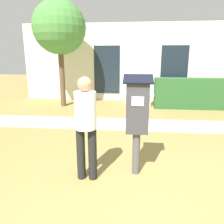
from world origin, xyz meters
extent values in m
plane|color=olive|center=(0.00, 0.00, 0.00)|extent=(40.00, 40.00, 0.00)
cube|color=#B7B2A8|center=(0.00, 3.36, 0.01)|extent=(12.00, 1.10, 0.02)
cube|color=beige|center=(0.00, 7.00, 1.60)|extent=(10.00, 0.24, 3.20)
cube|color=#19232D|center=(-1.40, 6.87, 1.30)|extent=(1.10, 0.02, 2.00)
cube|color=#19232D|center=(1.40, 6.87, 1.30)|extent=(1.10, 0.02, 2.00)
cylinder|color=#4C4C4C|center=(-0.17, 0.74, 0.35)|extent=(0.12, 0.12, 0.70)
cube|color=#38383D|center=(-0.17, 0.74, 1.10)|extent=(0.34, 0.22, 0.80)
cube|color=silver|center=(-0.17, 0.63, 1.22)|extent=(0.18, 0.01, 0.14)
cube|color=black|center=(-0.17, 0.74, 1.53)|extent=(0.44, 0.31, 0.12)
cylinder|color=black|center=(-1.01, 0.51, 0.41)|extent=(0.13, 0.13, 0.82)
cylinder|color=black|center=(-0.83, 0.51, 0.41)|extent=(0.13, 0.13, 0.82)
cylinder|color=white|center=(-0.92, 0.51, 1.09)|extent=(0.32, 0.32, 0.55)
sphere|color=tan|center=(-0.92, 0.51, 1.48)|extent=(0.21, 0.21, 0.21)
cylinder|color=silver|center=(-0.56, 5.81, 0.21)|extent=(0.03, 0.03, 0.42)
cylinder|color=silver|center=(-0.18, 5.81, 0.21)|extent=(0.03, 0.03, 0.42)
cylinder|color=silver|center=(-0.56, 6.19, 0.21)|extent=(0.03, 0.03, 0.42)
cylinder|color=silver|center=(-0.18, 6.19, 0.21)|extent=(0.03, 0.03, 0.42)
cube|color=silver|center=(-0.37, 6.00, 0.44)|extent=(0.44, 0.44, 0.04)
cube|color=silver|center=(-0.37, 6.21, 0.68)|extent=(0.44, 0.04, 0.44)
cylinder|color=silver|center=(0.39, 5.64, 0.21)|extent=(0.03, 0.03, 0.42)
cylinder|color=silver|center=(0.77, 5.64, 0.21)|extent=(0.03, 0.03, 0.42)
cylinder|color=silver|center=(0.39, 6.02, 0.21)|extent=(0.03, 0.03, 0.42)
cylinder|color=silver|center=(0.77, 6.02, 0.21)|extent=(0.03, 0.03, 0.42)
cube|color=silver|center=(0.58, 5.83, 0.44)|extent=(0.44, 0.44, 0.04)
cube|color=silver|center=(0.58, 6.03, 0.68)|extent=(0.44, 0.04, 0.44)
cylinder|color=silver|center=(1.33, 5.64, 0.21)|extent=(0.03, 0.03, 0.42)
cylinder|color=silver|center=(1.71, 5.64, 0.21)|extent=(0.03, 0.03, 0.42)
cylinder|color=silver|center=(1.33, 6.02, 0.21)|extent=(0.03, 0.03, 0.42)
cylinder|color=silver|center=(1.71, 6.02, 0.21)|extent=(0.03, 0.03, 0.42)
cube|color=silver|center=(1.52, 5.83, 0.44)|extent=(0.44, 0.44, 0.04)
cube|color=silver|center=(1.52, 6.03, 0.68)|extent=(0.44, 0.04, 0.44)
cube|color=#285628|center=(1.96, 5.63, 0.55)|extent=(2.86, 0.60, 1.10)
cylinder|color=brown|center=(-2.93, 5.52, 1.10)|extent=(0.20, 0.20, 2.20)
sphere|color=#47843D|center=(-2.93, 5.52, 2.87)|extent=(1.90, 1.90, 1.90)
camera|label=1|loc=(-0.23, -2.51, 1.85)|focal=35.00mm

